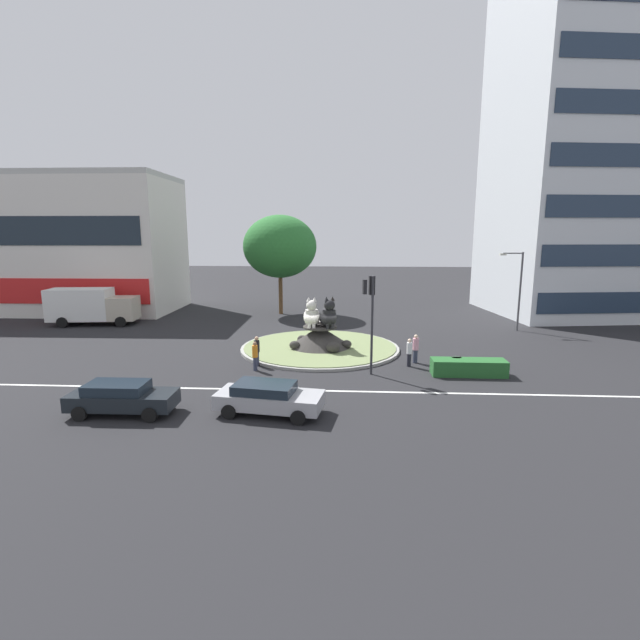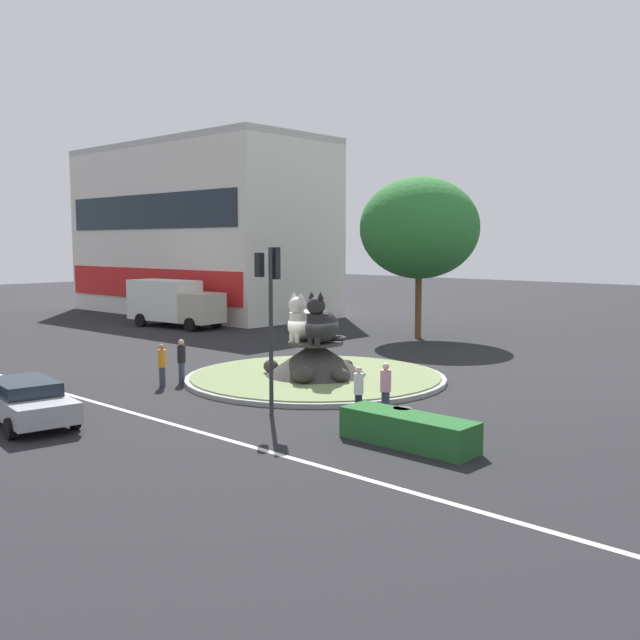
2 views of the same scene
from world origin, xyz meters
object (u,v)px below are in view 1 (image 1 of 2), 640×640
object	(u,v)px
office_tower	(589,145)
sedan_on_far_lane	(122,397)
pedestrian_white_shirt	(409,352)
pedestrian_black_shirt	(257,350)
cat_statue_black	(328,316)
traffic_light_mast	(371,303)
hatchback_near_shophouse	(268,397)
litter_bin	(456,365)
shophouse_block	(63,244)
delivery_box_truck	(91,306)
broadleaf_tree_behind_island	(280,247)
streetlight_arm	(518,285)
pedestrian_pink_shirt	(416,348)
cat_statue_white	(312,316)
pedestrian_orange_shirt	(255,355)

from	to	relation	value
office_tower	sedan_on_far_lane	xyz separation A→B (m)	(-32.59, -28.38, -15.32)
pedestrian_white_shirt	office_tower	bearing A→B (deg)	-108.46
pedestrian_black_shirt	cat_statue_black	bearing A→B (deg)	-25.73
traffic_light_mast	sedan_on_far_lane	world-z (taller)	traffic_light_mast
pedestrian_black_shirt	hatchback_near_shophouse	xyz separation A→B (m)	(1.95, -7.43, -0.21)
litter_bin	shophouse_block	bearing A→B (deg)	150.47
shophouse_block	delivery_box_truck	size ratio (longest dim) A/B	3.01
hatchback_near_shophouse	delivery_box_truck	bearing A→B (deg)	142.95
shophouse_block	office_tower	bearing A→B (deg)	0.65
pedestrian_white_shirt	sedan_on_far_lane	distance (m)	15.92
office_tower	broadleaf_tree_behind_island	world-z (taller)	office_tower
hatchback_near_shophouse	streetlight_arm	bearing A→B (deg)	55.97
broadleaf_tree_behind_island	pedestrian_white_shirt	size ratio (longest dim) A/B	5.65
broadleaf_tree_behind_island	pedestrian_pink_shirt	size ratio (longest dim) A/B	5.39
traffic_light_mast	shophouse_block	xyz separation A→B (m)	(-30.23, 20.54, 2.71)
pedestrian_white_shirt	hatchback_near_shophouse	size ratio (longest dim) A/B	0.35
pedestrian_black_shirt	cat_statue_white	bearing A→B (deg)	-15.86
pedestrian_black_shirt	litter_bin	size ratio (longest dim) A/B	2.00
hatchback_near_shophouse	sedan_on_far_lane	bearing A→B (deg)	-167.86
pedestrian_white_shirt	sedan_on_far_lane	bearing A→B (deg)	55.66
streetlight_arm	litter_bin	world-z (taller)	streetlight_arm
pedestrian_pink_shirt	sedan_on_far_lane	size ratio (longest dim) A/B	0.39
traffic_light_mast	pedestrian_pink_shirt	size ratio (longest dim) A/B	3.12
cat_statue_white	shophouse_block	size ratio (longest dim) A/B	0.09
pedestrian_orange_shirt	pedestrian_pink_shirt	bearing A→B (deg)	168.83
pedestrian_orange_shirt	litter_bin	world-z (taller)	pedestrian_orange_shirt
office_tower	delivery_box_truck	distance (m)	47.95
cat_statue_white	sedan_on_far_lane	world-z (taller)	cat_statue_white
streetlight_arm	pedestrian_black_shirt	xyz separation A→B (m)	(-19.19, -11.38, -2.76)
shophouse_block	broadleaf_tree_behind_island	distance (m)	22.44
cat_statue_white	traffic_light_mast	size ratio (longest dim) A/B	0.37
office_tower	delivery_box_truck	xyz separation A→B (m)	(-44.87, -8.86, -14.39)
broadleaf_tree_behind_island	sedan_on_far_lane	bearing A→B (deg)	-97.41
pedestrian_pink_shirt	delivery_box_truck	distance (m)	28.45
pedestrian_black_shirt	sedan_on_far_lane	xyz separation A→B (m)	(-4.52, -7.84, -0.20)
cat_statue_black	delivery_box_truck	distance (m)	22.34
broadleaf_tree_behind_island	litter_bin	world-z (taller)	broadleaf_tree_behind_island
cat_statue_black	traffic_light_mast	xyz separation A→B (m)	(2.55, -5.20, 1.65)
streetlight_arm	litter_bin	distance (m)	14.59
cat_statue_white	office_tower	world-z (taller)	office_tower
cat_statue_black	broadleaf_tree_behind_island	distance (m)	15.78
streetlight_arm	office_tower	bearing A→B (deg)	-127.39
shophouse_block	pedestrian_orange_shirt	xyz separation A→B (m)	(23.62, -20.27, -5.84)
shophouse_block	pedestrian_orange_shirt	world-z (taller)	shophouse_block
pedestrian_black_shirt	sedan_on_far_lane	size ratio (longest dim) A/B	0.39
shophouse_block	pedestrian_pink_shirt	xyz separation A→B (m)	(33.17, -18.11, -5.82)
pedestrian_white_shirt	litter_bin	world-z (taller)	pedestrian_white_shirt
sedan_on_far_lane	litter_bin	xyz separation A→B (m)	(16.20, 7.15, -0.32)
pedestrian_black_shirt	delivery_box_truck	bearing A→B (deg)	75.99
office_tower	broadleaf_tree_behind_island	distance (m)	30.80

